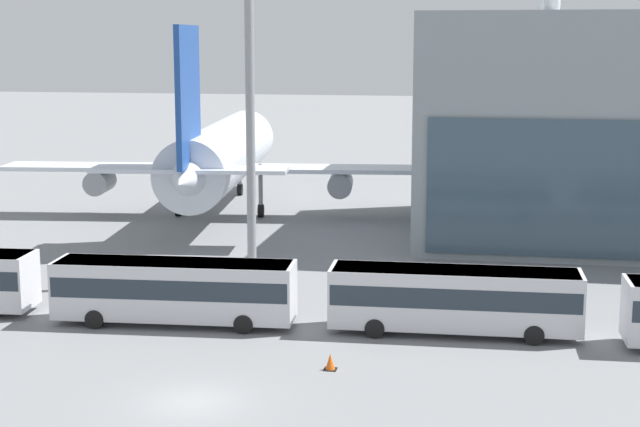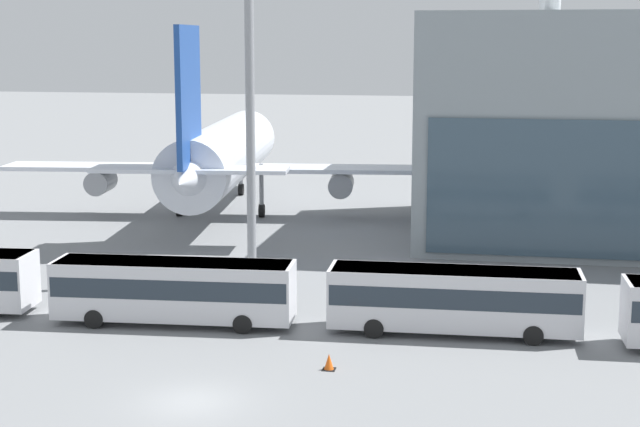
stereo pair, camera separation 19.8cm
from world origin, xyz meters
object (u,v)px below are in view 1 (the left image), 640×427
Objects in this scene: airliner_at_gate_far at (221,155)px; floodlight_mast at (249,6)px; shuttle_bus_1 at (174,288)px; shuttle_bus_2 at (454,296)px; traffic_cone_1 at (330,362)px.

floodlight_mast is (8.28, -21.69, 11.62)m from airliner_at_gate_far.
shuttle_bus_2 is (14.55, 0.91, 0.00)m from shuttle_bus_1.
floodlight_mast is at bearing 116.06° from traffic_cone_1.
airliner_at_gate_far is 37.65m from shuttle_bus_2.
airliner_at_gate_far is at bearing 110.89° from floodlight_mast.
airliner_at_gate_far is 32.68m from shuttle_bus_1.
floodlight_mast reaches higher than shuttle_bus_1.
shuttle_bus_1 is 1.01× the size of shuttle_bus_2.
shuttle_bus_2 reaches higher than traffic_cone_1.
airliner_at_gate_far is at bearing 113.12° from traffic_cone_1.
airliner_at_gate_far is at bearing 97.99° from shuttle_bus_1.
floodlight_mast is (1.59, 10.15, 14.78)m from shuttle_bus_1.
floodlight_mast is at bearing 77.24° from shuttle_bus_1.
traffic_cone_1 is at bearing -163.52° from airliner_at_gate_far.
shuttle_bus_2 is at bearing -152.15° from airliner_at_gate_far.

